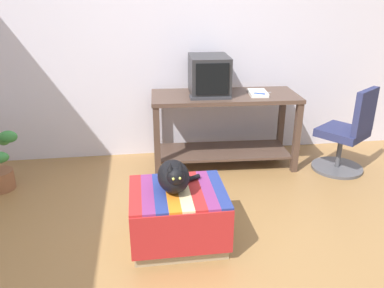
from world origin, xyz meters
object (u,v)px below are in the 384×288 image
object	(u,v)px
tv_monitor	(209,75)
cat	(174,176)
book	(258,93)
keyboard	(210,97)
ottoman_with_blanket	(178,216)
office_chair	(347,136)
stapler	(259,95)
desk	(224,117)

from	to	relation	value
tv_monitor	cat	xyz separation A→B (m)	(-0.50, -1.38, -0.42)
book	keyboard	bearing A→B (deg)	-166.08
ottoman_with_blanket	office_chair	distance (m)	2.07
office_chair	stapler	distance (m)	0.99
keyboard	ottoman_with_blanket	size ratio (longest dim) A/B	0.58
office_chair	cat	bearing A→B (deg)	-8.74
keyboard	cat	distance (m)	1.30
keyboard	book	bearing A→B (deg)	9.74
book	ottoman_with_blanket	size ratio (longest dim) A/B	0.38
book	tv_monitor	bearing A→B (deg)	171.88
desk	ottoman_with_blanket	world-z (taller)	desk
stapler	keyboard	bearing A→B (deg)	113.06
book	office_chair	bearing A→B (deg)	-11.90
desk	book	size ratio (longest dim) A/B	5.73
book	ottoman_with_blanket	bearing A→B (deg)	-120.62
keyboard	office_chair	size ratio (longest dim) A/B	0.45
keyboard	office_chair	bearing A→B (deg)	-6.95
tv_monitor	keyboard	xyz separation A→B (m)	(-0.02, -0.19, -0.17)
book	cat	xyz separation A→B (m)	(-0.98, -1.25, -0.25)
book	cat	size ratio (longest dim) A/B	0.75
tv_monitor	keyboard	world-z (taller)	tv_monitor
book	office_chair	world-z (taller)	office_chair
desk	tv_monitor	bearing A→B (deg)	159.70
keyboard	stapler	size ratio (longest dim) A/B	3.64
cat	keyboard	bearing A→B (deg)	66.29
tv_monitor	cat	world-z (taller)	tv_monitor
keyboard	cat	xyz separation A→B (m)	(-0.48, -1.19, -0.24)
book	ottoman_with_blanket	distance (m)	1.68
cat	office_chair	world-z (taller)	office_chair
desk	office_chair	size ratio (longest dim) A/B	1.70
tv_monitor	stapler	distance (m)	0.54
cat	book	bearing A→B (deg)	50.12
tv_monitor	book	size ratio (longest dim) A/B	1.95
ottoman_with_blanket	office_chair	bearing A→B (deg)	28.01
ottoman_with_blanket	cat	distance (m)	0.33
desk	ottoman_with_blanket	size ratio (longest dim) A/B	2.20
desk	stapler	xyz separation A→B (m)	(0.31, -0.15, 0.27)
keyboard	cat	size ratio (longest dim) A/B	1.14
desk	keyboard	xyz separation A→B (m)	(-0.17, -0.13, 0.26)
tv_monitor	keyboard	size ratio (longest dim) A/B	1.29
tv_monitor	stapler	size ratio (longest dim) A/B	4.68
tv_monitor	book	world-z (taller)	tv_monitor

